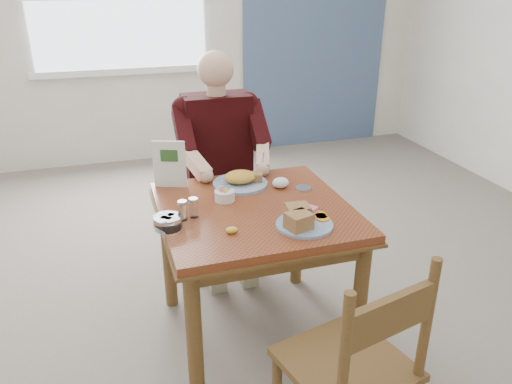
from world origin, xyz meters
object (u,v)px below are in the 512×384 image
object	(u,v)px
chair_near	(354,369)
diner	(220,150)
far_plate	(241,180)
near_plate	(302,220)
table	(255,227)
chair_far	(218,194)

from	to	relation	value
chair_near	diner	bearing A→B (deg)	93.87
chair_near	far_plate	bearing A→B (deg)	94.74
chair_near	far_plate	world-z (taller)	chair_near
chair_near	near_plate	size ratio (longest dim) A/B	3.28
table	chair_near	distance (m)	0.88
diner	near_plate	world-z (taller)	diner
diner	table	bearing A→B (deg)	-90.00
table	chair_far	size ratio (longest dim) A/B	0.97
table	near_plate	world-z (taller)	near_plate
diner	near_plate	size ratio (longest dim) A/B	4.79
chair_far	chair_near	distance (m)	1.66
chair_near	chair_far	bearing A→B (deg)	93.66
table	chair_far	bearing A→B (deg)	90.00
chair_near	far_plate	xyz separation A→B (m)	(-0.09, 1.14, 0.30)
chair_far	far_plate	size ratio (longest dim) A/B	2.61
chair_near	near_plate	distance (m)	0.68
diner	chair_near	bearing A→B (deg)	-86.13
table	far_plate	xyz separation A→B (m)	(0.01, 0.28, 0.14)
chair_far	diner	world-z (taller)	diner
near_plate	chair_near	bearing A→B (deg)	-93.06
table	chair_far	world-z (taller)	chair_far
far_plate	table	bearing A→B (deg)	-92.36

